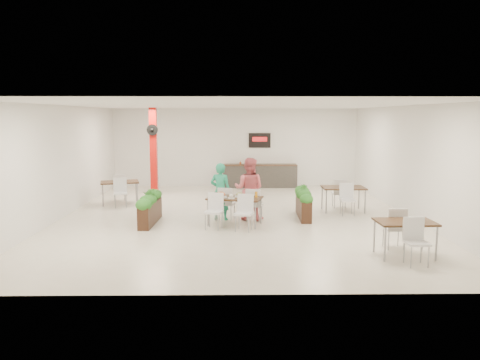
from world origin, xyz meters
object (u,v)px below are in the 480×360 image
main_table (234,202)px  side_table_a (120,185)px  diner_woman (249,189)px  side_table_b (343,191)px  service_counter (260,175)px  planter_right (303,201)px  planter_left (150,205)px  red_column (154,151)px  diner_man (220,191)px  side_table_c (405,227)px

main_table → side_table_a: 4.90m
diner_woman → side_table_b: size_ratio=1.08×
service_counter → planter_right: size_ratio=1.64×
service_counter → side_table_a: 6.05m
planter_left → side_table_a: planter_left is taller
planter_left → planter_right: bearing=9.5°
planter_left → side_table_a: (-1.51, 2.89, 0.13)m
red_column → planter_left: 4.81m
planter_right → side_table_b: planter_right is taller
red_column → planter_right: size_ratio=1.75×
main_table → diner_woman: 0.81m
main_table → side_table_b: bearing=28.2°
planter_left → planter_right: 4.33m
service_counter → planter_right: bearing=-80.8°
service_counter → diner_man: 6.23m
service_counter → red_column: bearing=-155.0°
planter_right → side_table_c: planter_right is taller
main_table → side_table_b: size_ratio=1.16×
planter_right → main_table: bearing=-155.2°
service_counter → main_table: bearing=-98.9°
side_table_b → red_column: bearing=155.0°
red_column → planter_right: 6.40m
diner_man → side_table_a: bearing=-19.9°
side_table_c → side_table_b: bearing=90.6°
service_counter → side_table_c: service_counter is taller
main_table → side_table_a: bearing=140.8°
red_column → main_table: bearing=-58.7°
planter_left → service_counter: bearing=62.8°
service_counter → side_table_c: 9.90m
red_column → side_table_b: red_column is taller
planter_left → side_table_b: 5.84m
planter_left → side_table_b: size_ratio=1.14×
diner_woman → planter_left: diner_woman is taller
service_counter → diner_man: bearing=-103.4°
side_table_a → red_column: bearing=48.6°
planter_right → side_table_a: bearing=159.4°
diner_woman → red_column: bearing=-35.6°
diner_man → planter_left: bearing=28.9°
main_table → side_table_c: size_ratio=1.16×
main_table → planter_left: (-2.29, 0.21, -0.13)m
diner_man → side_table_a: (-3.41, 2.44, -0.17)m
side_table_a → side_table_b: same height
planter_right → side_table_a: (-5.79, 2.18, 0.14)m
diner_man → side_table_b: bearing=-147.3°
red_column → main_table: (2.95, -4.84, -1.01)m
main_table → planter_left: planter_left is taller
main_table → side_table_a: size_ratio=1.13×
diner_man → planter_right: diner_man is taller
planter_right → diner_woman: bearing=-170.4°
main_table → diner_man: size_ratio=1.17×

